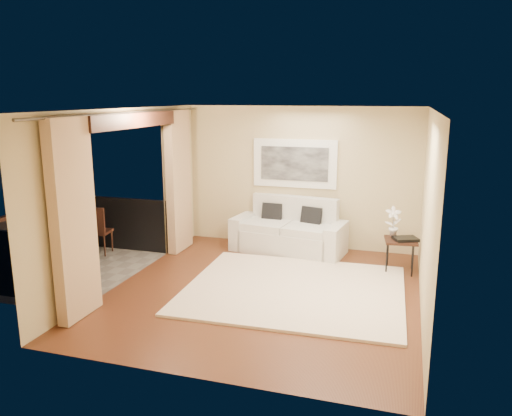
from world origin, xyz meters
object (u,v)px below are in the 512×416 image
at_px(balcony_chair_far, 97,227).
at_px(balcony_chair_near, 67,245).
at_px(sofa, 290,232).
at_px(bistro_table, 36,238).
at_px(ice_bucket, 31,225).
at_px(orchid, 393,221).
at_px(side_table, 401,243).

relative_size(balcony_chair_far, balcony_chair_near, 0.90).
relative_size(sofa, balcony_chair_near, 2.15).
height_order(sofa, balcony_chair_far, sofa).
xyz_separation_m(bistro_table, ice_bucket, (-0.16, 0.10, 0.18)).
distance_m(sofa, balcony_chair_far, 3.58).
bearing_deg(bistro_table, ice_bucket, 147.59).
relative_size(orchid, ice_bucket, 2.55).
bearing_deg(balcony_chair_near, ice_bucket, -160.96).
height_order(sofa, side_table, sofa).
height_order(sofa, bistro_table, sofa).
relative_size(sofa, side_table, 3.88).
xyz_separation_m(sofa, balcony_chair_far, (-3.33, -1.30, 0.17)).
height_order(orchid, balcony_chair_far, orchid).
bearing_deg(bistro_table, side_table, 20.52).
distance_m(side_table, orchid, 0.39).
height_order(sofa, ice_bucket, sofa).
bearing_deg(balcony_chair_far, sofa, -167.23).
xyz_separation_m(sofa, bistro_table, (-3.49, -2.66, 0.33)).
bearing_deg(sofa, bistro_table, -134.82).
distance_m(orchid, ice_bucket, 5.93).
height_order(side_table, ice_bucket, ice_bucket).
bearing_deg(side_table, balcony_chair_far, -172.52).
bearing_deg(balcony_chair_near, sofa, 60.20).
bearing_deg(bistro_table, balcony_chair_far, 83.19).
bearing_deg(ice_bucket, balcony_chair_far, 75.52).
height_order(side_table, bistro_table, bistro_table).
height_order(side_table, balcony_chair_near, balcony_chair_near).
relative_size(side_table, balcony_chair_near, 0.55).
distance_m(orchid, bistro_table, 5.82).
xyz_separation_m(side_table, ice_bucket, (-5.68, -1.96, 0.37)).
xyz_separation_m(bistro_table, balcony_chair_near, (0.49, 0.10, -0.09)).
relative_size(bistro_table, balcony_chair_far, 0.84).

